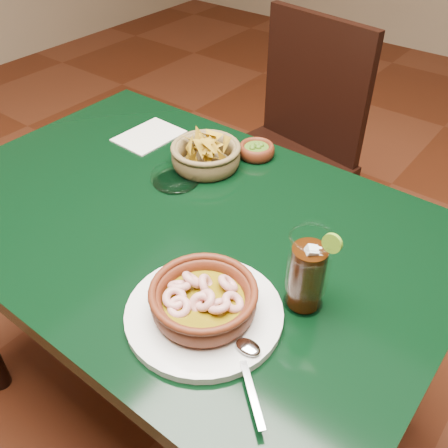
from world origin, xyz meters
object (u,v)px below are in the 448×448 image
Objects in this scene: dining_table at (183,249)px; dining_chair at (286,150)px; shrimp_plate at (204,303)px; chip_basket at (206,155)px; cola_drink at (307,272)px.

dining_table is 1.24× the size of dining_chair.
chip_basket is (-0.32, 0.39, -0.00)m from shrimp_plate.
chip_basket is 0.51m from cola_drink.
dining_chair reaches higher than shrimp_plate.
dining_chair is 0.96m from cola_drink.
dining_chair is at bearing 102.19° from dining_table.
chip_basket is at bearing -82.81° from dining_chair.
chip_basket is 1.15× the size of cola_drink.
dining_table is 3.36× the size of shrimp_plate.
cola_drink reaches higher than chip_basket.
chip_basket is at bearing 150.25° from cola_drink.
chip_basket is at bearing 114.17° from dining_table.
shrimp_plate is at bearing -67.04° from dining_chair.
dining_chair reaches higher than dining_table.
dining_chair is 5.32× the size of cola_drink.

